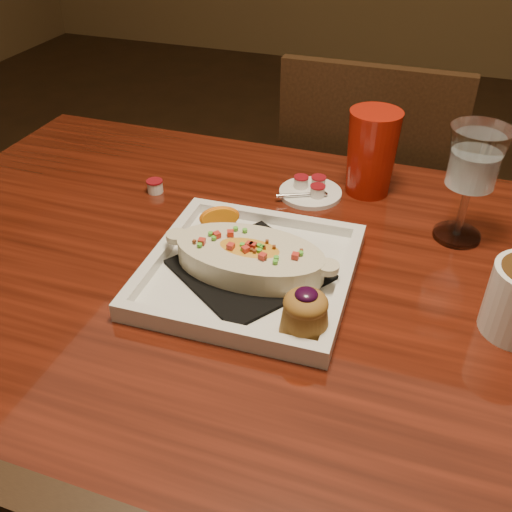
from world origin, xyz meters
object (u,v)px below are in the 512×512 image
(plate, at_px, (253,267))
(red_tumbler, at_px, (372,153))
(saucer, at_px, (310,191))
(table, at_px, (304,329))
(chair_far, at_px, (365,214))
(goblet, at_px, (474,164))

(plate, bearing_deg, red_tumbler, 69.46)
(plate, xyz_separation_m, saucer, (0.01, 0.29, -0.02))
(table, bearing_deg, saucer, 104.02)
(saucer, bearing_deg, table, -75.98)
(red_tumbler, bearing_deg, chair_far, 96.23)
(red_tumbler, bearing_deg, goblet, -32.07)
(goblet, bearing_deg, table, -135.30)
(saucer, bearing_deg, plate, -92.84)
(plate, relative_size, goblet, 1.60)
(chair_far, xyz_separation_m, plate, (-0.08, -0.65, 0.27))
(table, distance_m, goblet, 0.37)
(chair_far, relative_size, red_tumbler, 5.78)
(table, xyz_separation_m, plate, (-0.08, -0.02, 0.12))
(plate, height_order, saucer, plate)
(plate, bearing_deg, table, 14.09)
(plate, bearing_deg, saucer, 85.36)
(chair_far, distance_m, red_tumbler, 0.45)
(table, height_order, red_tumbler, red_tumbler)
(table, bearing_deg, goblet, 44.70)
(plate, relative_size, saucer, 2.67)
(chair_far, bearing_deg, saucer, 79.87)
(plate, xyz_separation_m, goblet, (0.29, 0.23, 0.11))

